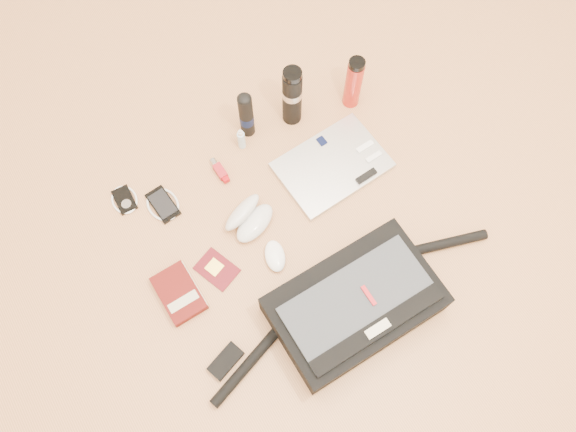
{
  "coord_description": "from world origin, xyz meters",
  "views": [
    {
      "loc": [
        -0.35,
        -0.45,
        1.7
      ],
      "look_at": [
        0.01,
        0.12,
        0.06
      ],
      "focal_mm": 35.0,
      "sensor_mm": 36.0,
      "label": 1
    }
  ],
  "objects_px": {
    "thermos_red": "(354,83)",
    "laptop": "(333,165)",
    "book": "(179,293)",
    "thermos_black": "(292,96)",
    "messenger_bag": "(354,305)"
  },
  "relations": [
    {
      "from": "laptop",
      "to": "thermos_black",
      "type": "distance_m",
      "value": 0.27
    },
    {
      "from": "book",
      "to": "thermos_red",
      "type": "xyz_separation_m",
      "value": [
        0.85,
        0.31,
        0.1
      ]
    },
    {
      "from": "laptop",
      "to": "book",
      "type": "height_order",
      "value": "laptop"
    },
    {
      "from": "laptop",
      "to": "book",
      "type": "relative_size",
      "value": 2.09
    },
    {
      "from": "messenger_bag",
      "to": "thermos_black",
      "type": "height_order",
      "value": "thermos_black"
    },
    {
      "from": "laptop",
      "to": "thermos_red",
      "type": "bearing_deg",
      "value": 40.4
    },
    {
      "from": "book",
      "to": "thermos_red",
      "type": "height_order",
      "value": "thermos_red"
    },
    {
      "from": "thermos_black",
      "to": "thermos_red",
      "type": "distance_m",
      "value": 0.22
    },
    {
      "from": "laptop",
      "to": "thermos_red",
      "type": "height_order",
      "value": "thermos_red"
    },
    {
      "from": "thermos_red",
      "to": "laptop",
      "type": "bearing_deg",
      "value": -137.02
    },
    {
      "from": "messenger_bag",
      "to": "book",
      "type": "height_order",
      "value": "messenger_bag"
    },
    {
      "from": "thermos_black",
      "to": "thermos_red",
      "type": "bearing_deg",
      "value": -14.39
    },
    {
      "from": "messenger_bag",
      "to": "thermos_black",
      "type": "bearing_deg",
      "value": 73.24
    },
    {
      "from": "laptop",
      "to": "thermos_black",
      "type": "relative_size",
      "value": 1.42
    },
    {
      "from": "book",
      "to": "thermos_black",
      "type": "relative_size",
      "value": 0.68
    }
  ]
}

